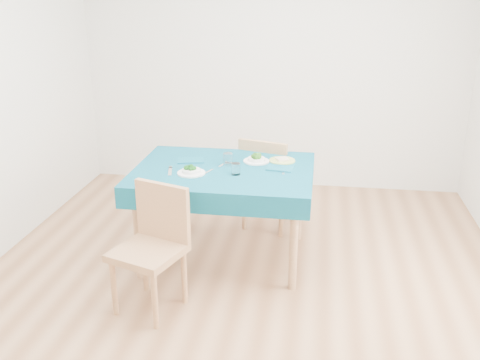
# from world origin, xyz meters

# --- Properties ---
(room_shell) EXTENTS (4.02, 4.52, 2.73)m
(room_shell) POSITION_xyz_m (0.00, 0.00, 1.35)
(room_shell) COLOR brown
(room_shell) RESTS_ON ground
(table) EXTENTS (1.36, 1.03, 0.76)m
(table) POSITION_xyz_m (-0.20, 0.48, 0.38)
(table) COLOR #08465B
(table) RESTS_ON ground
(chair_near) EXTENTS (0.54, 0.56, 1.03)m
(chair_near) POSITION_xyz_m (-0.57, -0.32, 0.52)
(chair_near) COLOR #A0734B
(chair_near) RESTS_ON ground
(chair_far) EXTENTS (0.55, 0.58, 1.08)m
(chair_far) POSITION_xyz_m (0.10, 1.14, 0.54)
(chair_far) COLOR #A0734B
(chair_far) RESTS_ON ground
(bowl_near) EXTENTS (0.21, 0.21, 0.06)m
(bowl_near) POSITION_xyz_m (-0.42, 0.33, 0.79)
(bowl_near) COLOR white
(bowl_near) RESTS_ON table
(bowl_far) EXTENTS (0.21, 0.21, 0.06)m
(bowl_far) POSITION_xyz_m (0.03, 0.68, 0.79)
(bowl_far) COLOR white
(bowl_far) RESTS_ON table
(fork_near) EXTENTS (0.07, 0.20, 0.00)m
(fork_near) POSITION_xyz_m (-0.59, 0.35, 0.76)
(fork_near) COLOR silver
(fork_near) RESTS_ON table
(knife_near) EXTENTS (0.09, 0.21, 0.00)m
(knife_near) POSITION_xyz_m (-0.31, 0.35, 0.76)
(knife_near) COLOR silver
(knife_near) RESTS_ON table
(fork_far) EXTENTS (0.07, 0.16, 0.00)m
(fork_far) POSITION_xyz_m (-0.22, 0.59, 0.76)
(fork_far) COLOR silver
(fork_far) RESTS_ON table
(knife_far) EXTENTS (0.02, 0.22, 0.00)m
(knife_far) POSITION_xyz_m (0.26, 0.52, 0.76)
(knife_far) COLOR silver
(knife_far) RESTS_ON table
(napkin_near) EXTENTS (0.23, 0.19, 0.01)m
(napkin_near) POSITION_xyz_m (-0.49, 0.62, 0.76)
(napkin_near) COLOR #0B4F64
(napkin_near) RESTS_ON table
(napkin_far) EXTENTS (0.22, 0.17, 0.01)m
(napkin_far) POSITION_xyz_m (0.23, 0.53, 0.76)
(napkin_far) COLOR #0B4F64
(napkin_far) RESTS_ON table
(tumbler_center) EXTENTS (0.07, 0.07, 0.10)m
(tumbler_center) POSITION_xyz_m (-0.18, 0.57, 0.81)
(tumbler_center) COLOR white
(tumbler_center) RESTS_ON table
(tumbler_side) EXTENTS (0.07, 0.07, 0.09)m
(tumbler_side) POSITION_xyz_m (-0.09, 0.36, 0.80)
(tumbler_side) COLOR white
(tumbler_side) RESTS_ON table
(side_plate) EXTENTS (0.21, 0.21, 0.01)m
(side_plate) POSITION_xyz_m (0.23, 0.73, 0.76)
(side_plate) COLOR #AAC05E
(side_plate) RESTS_ON table
(bread_slice) EXTENTS (0.12, 0.12, 0.01)m
(bread_slice) POSITION_xyz_m (0.23, 0.73, 0.78)
(bread_slice) COLOR beige
(bread_slice) RESTS_ON side_plate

